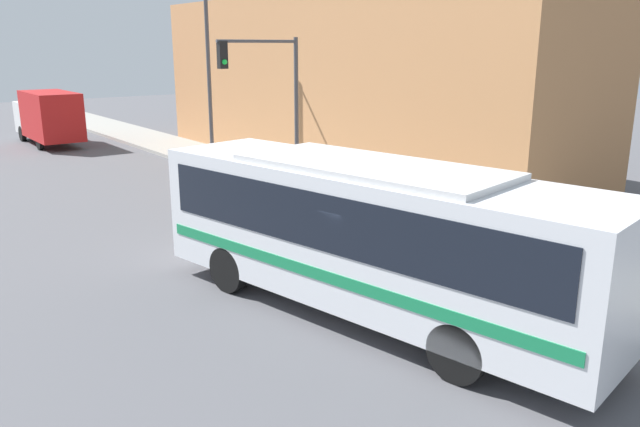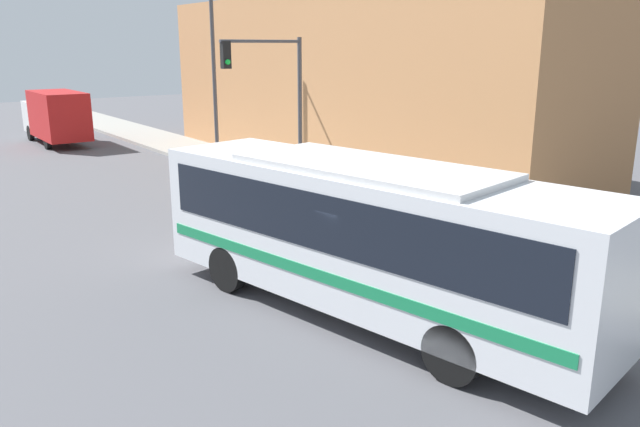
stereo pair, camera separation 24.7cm
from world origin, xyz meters
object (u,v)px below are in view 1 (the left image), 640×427
(fire_hydrant, at_px, (383,207))
(street_lamp, at_px, (201,57))
(delivery_truck, at_px, (48,116))
(traffic_light_pole, at_px, (271,89))
(parking_meter, at_px, (277,164))
(city_bus, at_px, (369,229))

(fire_hydrant, bearing_deg, street_lamp, 90.42)
(delivery_truck, distance_m, traffic_light_pole, 19.18)
(delivery_truck, xyz_separation_m, parking_meter, (4.07, -17.63, -0.62))
(city_bus, relative_size, delivery_truck, 1.50)
(city_bus, distance_m, parking_meter, 12.22)
(delivery_truck, distance_m, parking_meter, 18.11)
(city_bus, xyz_separation_m, traffic_light_pole, (4.08, 9.97, 2.13))
(traffic_light_pole, distance_m, parking_meter, 3.34)
(parking_meter, bearing_deg, delivery_truck, 102.99)
(city_bus, height_order, traffic_light_pole, traffic_light_pole)
(city_bus, bearing_deg, delivery_truck, 77.54)
(fire_hydrant, bearing_deg, traffic_light_pole, 100.58)
(city_bus, bearing_deg, parking_meter, 55.15)
(city_bus, distance_m, traffic_light_pole, 10.98)
(fire_hydrant, distance_m, street_lamp, 12.88)
(fire_hydrant, relative_size, parking_meter, 0.61)
(delivery_truck, bearing_deg, fire_hydrant, -80.29)
(city_bus, height_order, fire_hydrant, city_bus)
(street_lamp, bearing_deg, traffic_light_pole, -96.78)
(delivery_truck, height_order, parking_meter, delivery_truck)
(traffic_light_pole, distance_m, street_lamp, 7.21)
(fire_hydrant, xyz_separation_m, street_lamp, (-0.09, 12.08, 4.47))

